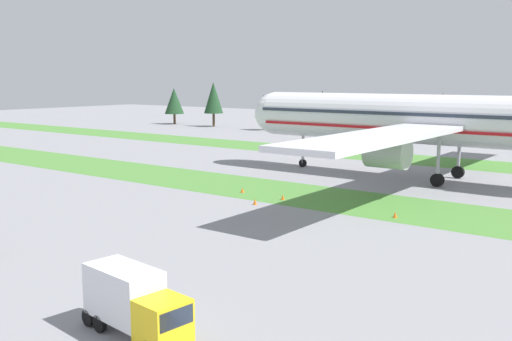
{
  "coord_description": "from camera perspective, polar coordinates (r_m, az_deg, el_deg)",
  "views": [
    {
      "loc": [
        40.82,
        -11.24,
        13.5
      ],
      "look_at": [
        4.76,
        37.21,
        4.0
      ],
      "focal_mm": 41.07,
      "sensor_mm": 36.0,
      "label": 1
    }
  ],
  "objects": [
    {
      "name": "grass_strip_far",
      "position": [
        103.78,
        13.18,
        1.23
      ],
      "size": [
        320.0,
        12.51,
        0.01
      ],
      "primitive_type": "cube",
      "color": "#4C8438",
      "rests_on": "ground"
    },
    {
      "name": "taxiway_marker_0",
      "position": [
        63.37,
        -0.1,
        -3.06
      ],
      "size": [
        0.44,
        0.44,
        0.65
      ],
      "primitive_type": "cone",
      "color": "orange",
      "rests_on": "ground"
    },
    {
      "name": "grass_strip_near",
      "position": [
        71.75,
        1.24,
        -1.91
      ],
      "size": [
        320.0,
        12.51,
        0.01
      ],
      "primitive_type": "cube",
      "color": "#4C8438",
      "rests_on": "ground"
    },
    {
      "name": "airliner",
      "position": [
        80.93,
        16.81,
        4.77
      ],
      "size": [
        57.45,
        70.75,
        22.72
      ],
      "rotation": [
        0.0,
        0.0,
        1.57
      ],
      "color": "silver",
      "rests_on": "ground"
    },
    {
      "name": "catering_truck",
      "position": [
        32.11,
        -11.79,
        -12.33
      ],
      "size": [
        7.18,
        3.1,
        3.58
      ],
      "rotation": [
        0.0,
        0.0,
        -1.69
      ],
      "color": "yellow",
      "rests_on": "ground"
    },
    {
      "name": "taxiway_marker_2",
      "position": [
        59.15,
        13.4,
        -4.22
      ],
      "size": [
        0.44,
        0.44,
        0.58
      ],
      "primitive_type": "cone",
      "color": "orange",
      "rests_on": "ground"
    },
    {
      "name": "taxiway_marker_3",
      "position": [
        66.02,
        2.63,
        -2.61
      ],
      "size": [
        0.44,
        0.44,
        0.6
      ],
      "primitive_type": "cone",
      "color": "orange",
      "rests_on": "ground"
    },
    {
      "name": "taxiway_marker_1",
      "position": [
        70.11,
        -1.33,
        -1.91
      ],
      "size": [
        0.44,
        0.44,
        0.61
      ],
      "primitive_type": "cone",
      "color": "orange",
      "rests_on": "ground"
    },
    {
      "name": "distant_tree_line",
      "position": [
        132.05,
        17.27,
        5.62
      ],
      "size": [
        174.26,
        10.41,
        12.57
      ],
      "color": "#4C3823",
      "rests_on": "ground"
    }
  ]
}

